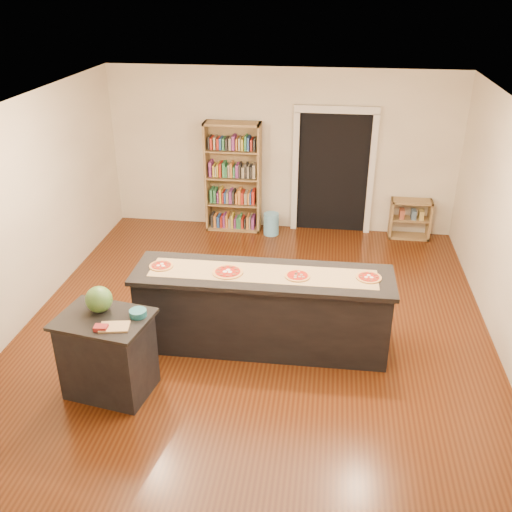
# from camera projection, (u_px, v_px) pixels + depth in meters

# --- Properties ---
(room) EXTENTS (6.00, 7.00, 2.80)m
(room) POSITION_uv_depth(u_px,v_px,m) (254.00, 233.00, 6.70)
(room) COLOR #F1E6CB
(room) RESTS_ON ground
(doorway) EXTENTS (1.40, 0.09, 2.21)m
(doorway) POSITION_uv_depth(u_px,v_px,m) (333.00, 165.00, 9.76)
(doorway) COLOR black
(doorway) RESTS_ON room
(kitchen_island) EXTENTS (3.05, 0.83, 1.01)m
(kitchen_island) POSITION_uv_depth(u_px,v_px,m) (263.00, 310.00, 6.86)
(kitchen_island) COLOR black
(kitchen_island) RESTS_ON ground
(side_counter) EXTENTS (0.95, 0.69, 0.94)m
(side_counter) POSITION_uv_depth(u_px,v_px,m) (108.00, 354.00, 6.11)
(side_counter) COLOR black
(side_counter) RESTS_ON ground
(bookshelf) EXTENTS (0.96, 0.34, 1.92)m
(bookshelf) POSITION_uv_depth(u_px,v_px,m) (233.00, 178.00, 9.91)
(bookshelf) COLOR #9B7B4B
(bookshelf) RESTS_ON ground
(low_shelf) EXTENTS (0.69, 0.29, 0.69)m
(low_shelf) POSITION_uv_depth(u_px,v_px,m) (410.00, 219.00, 9.83)
(low_shelf) COLOR #9B7B4B
(low_shelf) RESTS_ON ground
(waste_bin) EXTENTS (0.27, 0.27, 0.39)m
(waste_bin) POSITION_uv_depth(u_px,v_px,m) (271.00, 224.00, 10.02)
(waste_bin) COLOR #67B6E7
(waste_bin) RESTS_ON ground
(kraft_paper) EXTENTS (2.65, 0.50, 0.00)m
(kraft_paper) POSITION_uv_depth(u_px,v_px,m) (263.00, 273.00, 6.63)
(kraft_paper) COLOR tan
(kraft_paper) RESTS_ON kitchen_island
(watermelon) EXTENTS (0.28, 0.28, 0.28)m
(watermelon) POSITION_uv_depth(u_px,v_px,m) (99.00, 299.00, 5.96)
(watermelon) COLOR #144214
(watermelon) RESTS_ON side_counter
(cutting_board) EXTENTS (0.32, 0.25, 0.02)m
(cutting_board) POSITION_uv_depth(u_px,v_px,m) (115.00, 327.00, 5.73)
(cutting_board) COLOR tan
(cutting_board) RESTS_ON side_counter
(package_red) EXTENTS (0.14, 0.10, 0.05)m
(package_red) POSITION_uv_depth(u_px,v_px,m) (101.00, 328.00, 5.69)
(package_red) COLOR maroon
(package_red) RESTS_ON side_counter
(package_teal) EXTENTS (0.18, 0.18, 0.07)m
(package_teal) POSITION_uv_depth(u_px,v_px,m) (138.00, 313.00, 5.92)
(package_teal) COLOR #195966
(package_teal) RESTS_ON side_counter
(pizza_a) EXTENTS (0.29, 0.29, 0.02)m
(pizza_a) POSITION_uv_depth(u_px,v_px,m) (161.00, 266.00, 6.78)
(pizza_a) COLOR tan
(pizza_a) RESTS_ON kitchen_island
(pizza_b) EXTENTS (0.35, 0.35, 0.02)m
(pizza_b) POSITION_uv_depth(u_px,v_px,m) (228.00, 272.00, 6.64)
(pizza_b) COLOR tan
(pizza_b) RESTS_ON kitchen_island
(pizza_c) EXTENTS (0.30, 0.30, 0.02)m
(pizza_c) POSITION_uv_depth(u_px,v_px,m) (297.00, 276.00, 6.55)
(pizza_c) COLOR tan
(pizza_c) RESTS_ON kitchen_island
(pizza_d) EXTENTS (0.29, 0.29, 0.02)m
(pizza_d) POSITION_uv_depth(u_px,v_px,m) (369.00, 277.00, 6.52)
(pizza_d) COLOR tan
(pizza_d) RESTS_ON kitchen_island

